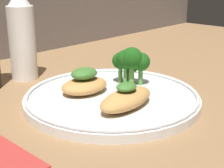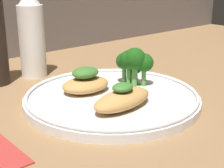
# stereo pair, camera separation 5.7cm
# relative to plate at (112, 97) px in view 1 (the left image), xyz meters

# --- Properties ---
(ground_plane) EXTENTS (1.80, 1.80, 0.01)m
(ground_plane) POSITION_rel_plate_xyz_m (0.00, 0.00, -0.01)
(ground_plane) COLOR #936D47
(plate) EXTENTS (0.30, 0.30, 0.02)m
(plate) POSITION_rel_plate_xyz_m (0.00, 0.00, 0.00)
(plate) COLOR white
(plate) RESTS_ON ground_plane
(grilled_meat_front) EXTENTS (0.12, 0.06, 0.04)m
(grilled_meat_front) POSITION_rel_plate_xyz_m (-0.02, -0.05, 0.02)
(grilled_meat_front) COLOR tan
(grilled_meat_front) RESTS_ON plate
(grilled_meat_middle) EXTENTS (0.09, 0.07, 0.04)m
(grilled_meat_middle) POSITION_rel_plate_xyz_m (-0.02, 0.04, 0.02)
(grilled_meat_middle) COLOR tan
(grilled_meat_middle) RESTS_ON plate
(broccoli_bunch) EXTENTS (0.05, 0.07, 0.07)m
(broccoli_bunch) POSITION_rel_plate_xyz_m (0.07, 0.02, 0.05)
(broccoli_bunch) COLOR #569942
(broccoli_bunch) RESTS_ON plate
(sauce_bottle) EXTENTS (0.05, 0.05, 0.18)m
(sauce_bottle) POSITION_rel_plate_xyz_m (-0.02, 0.23, 0.08)
(sauce_bottle) COLOR white
(sauce_bottle) RESTS_ON ground_plane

